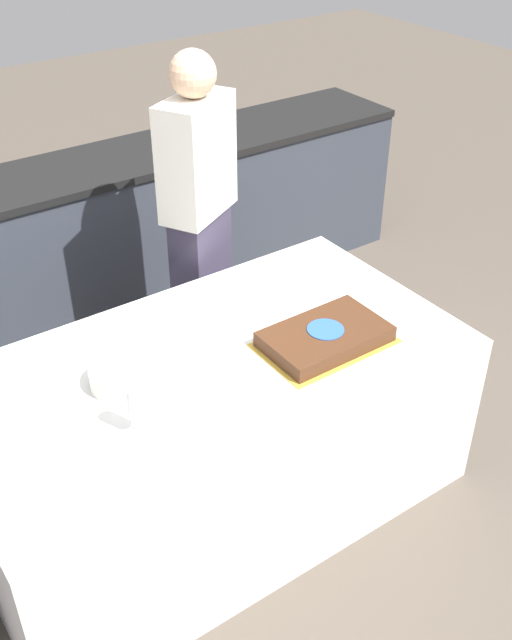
{
  "coord_description": "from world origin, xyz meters",
  "views": [
    {
      "loc": [
        -1.16,
        -1.95,
        2.46
      ],
      "look_at": [
        0.21,
        0.0,
        0.84
      ],
      "focal_mm": 42.0,
      "sensor_mm": 36.0,
      "label": 1
    }
  ],
  "objects_px": {
    "plate_stack": "(122,376)",
    "wine_glass": "(135,402)",
    "cake": "(325,337)",
    "person_cutting_cake": "(200,226)"
  },
  "relations": [
    {
      "from": "plate_stack",
      "to": "wine_glass",
      "type": "relative_size",
      "value": 1.28
    },
    {
      "from": "cake",
      "to": "plate_stack",
      "type": "bearing_deg",
      "value": 163.29
    },
    {
      "from": "plate_stack",
      "to": "person_cutting_cake",
      "type": "xyz_separation_m",
      "value": [
        0.76,
        0.7,
        0.09
      ]
    },
    {
      "from": "plate_stack",
      "to": "wine_glass",
      "type": "bearing_deg",
      "value": -105.83
    },
    {
      "from": "plate_stack",
      "to": "wine_glass",
      "type": "xyz_separation_m",
      "value": [
        -0.07,
        -0.25,
        0.09
      ]
    },
    {
      "from": "plate_stack",
      "to": "wine_glass",
      "type": "distance_m",
      "value": 0.28
    },
    {
      "from": "cake",
      "to": "person_cutting_cake",
      "type": "xyz_separation_m",
      "value": [
        0.0,
        0.92,
        0.09
      ]
    },
    {
      "from": "person_cutting_cake",
      "to": "wine_glass",
      "type": "bearing_deg",
      "value": 19.8
    },
    {
      "from": "cake",
      "to": "wine_glass",
      "type": "bearing_deg",
      "value": -178.17
    },
    {
      "from": "cake",
      "to": "plate_stack",
      "type": "height_order",
      "value": "plate_stack"
    }
  ]
}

